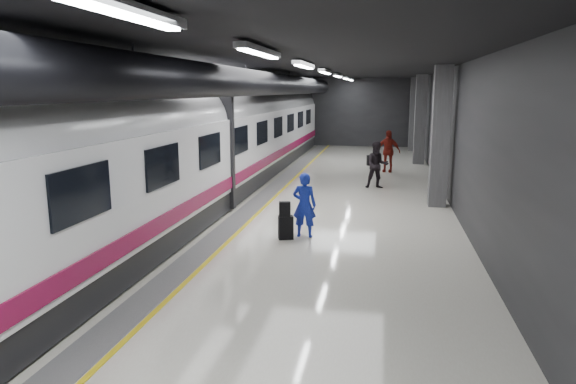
{
  "coord_description": "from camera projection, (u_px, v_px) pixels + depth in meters",
  "views": [
    {
      "loc": [
        2.8,
        -15.05,
        3.72
      ],
      "look_at": [
        0.48,
        -2.75,
        1.23
      ],
      "focal_mm": 32.0,
      "sensor_mm": 36.0,
      "label": 1
    }
  ],
  "objects": [
    {
      "name": "traveler_main",
      "position": [
        304.0,
        205.0,
        13.13
      ],
      "size": [
        0.62,
        0.42,
        1.67
      ],
      "primitive_type": "imported",
      "rotation": [
        0.0,
        0.0,
        3.11
      ],
      "color": "#1B33D1",
      "rests_on": "ground"
    },
    {
      "name": "suitcase_far",
      "position": [
        370.0,
        160.0,
        25.82
      ],
      "size": [
        0.4,
        0.31,
        0.52
      ],
      "primitive_type": "cube",
      "rotation": [
        0.0,
        0.0,
        0.27
      ],
      "color": "black",
      "rests_on": "ground"
    },
    {
      "name": "traveler_far_a",
      "position": [
        377.0,
        165.0,
        19.66
      ],
      "size": [
        0.98,
        0.82,
        1.81
      ],
      "primitive_type": "imported",
      "rotation": [
        0.0,
        0.0,
        0.17
      ],
      "color": "black",
      "rests_on": "ground"
    },
    {
      "name": "ground",
      "position": [
        289.0,
        214.0,
        15.74
      ],
      "size": [
        40.0,
        40.0,
        0.0
      ],
      "primitive_type": "plane",
      "color": "silver",
      "rests_on": "ground"
    },
    {
      "name": "suitcase_main",
      "position": [
        286.0,
        227.0,
        13.01
      ],
      "size": [
        0.43,
        0.34,
        0.6
      ],
      "primitive_type": "cube",
      "rotation": [
        0.0,
        0.0,
        0.35
      ],
      "color": "black",
      "rests_on": "ground"
    },
    {
      "name": "shoulder_bag",
      "position": [
        285.0,
        209.0,
        12.89
      ],
      "size": [
        0.31,
        0.21,
        0.38
      ],
      "primitive_type": "cube",
      "rotation": [
        0.0,
        0.0,
        0.23
      ],
      "color": "black",
      "rests_on": "suitcase_main"
    },
    {
      "name": "platform_hall",
      "position": [
        286.0,
        96.0,
        16.02
      ],
      "size": [
        10.02,
        40.02,
        4.51
      ],
      "color": "black",
      "rests_on": "ground"
    },
    {
      "name": "traveler_far_b",
      "position": [
        388.0,
        151.0,
        23.67
      ],
      "size": [
        1.19,
        0.65,
        1.93
      ],
      "primitive_type": "imported",
      "rotation": [
        0.0,
        0.0,
        -0.17
      ],
      "color": "maroon",
      "rests_on": "ground"
    },
    {
      "name": "train",
      "position": [
        186.0,
        144.0,
        15.93
      ],
      "size": [
        3.05,
        38.0,
        4.05
      ],
      "color": "black",
      "rests_on": "ground"
    }
  ]
}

